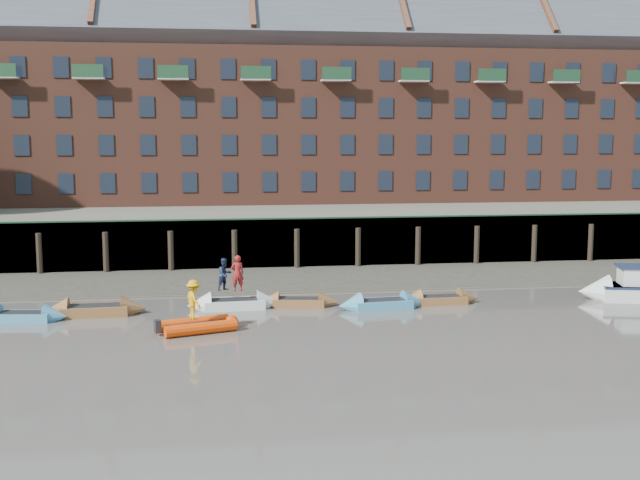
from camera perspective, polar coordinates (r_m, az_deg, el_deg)
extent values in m
plane|color=#5C564F|center=(30.49, -1.02, -9.09)|extent=(220.00, 220.00, 0.00)
cube|color=#3D382F|center=(47.92, -3.55, -2.88)|extent=(110.00, 8.00, 0.50)
cube|color=#4C4336|center=(44.59, -3.22, -3.68)|extent=(110.00, 1.60, 0.10)
cube|color=#2D2A26|center=(52.00, -3.92, -0.25)|extent=(110.00, 0.80, 3.20)
cylinder|color=black|center=(52.37, -19.34, -0.95)|extent=(0.36, 0.36, 2.60)
cylinder|color=black|center=(51.71, -14.99, -0.88)|extent=(0.36, 0.36, 2.60)
cylinder|color=black|center=(51.35, -10.56, -0.81)|extent=(0.36, 0.36, 2.60)
cylinder|color=black|center=(51.30, -6.09, -0.73)|extent=(0.36, 0.36, 2.60)
cylinder|color=black|center=(51.57, -1.65, -0.64)|extent=(0.36, 0.36, 2.60)
cylinder|color=black|center=(52.14, 2.73, -0.56)|extent=(0.36, 0.36, 2.60)
cylinder|color=black|center=(53.01, 6.98, -0.47)|extent=(0.36, 0.36, 2.60)
cylinder|color=black|center=(54.15, 11.08, -0.38)|extent=(0.36, 0.36, 2.60)
cylinder|color=black|center=(55.57, 14.99, -0.30)|extent=(0.36, 0.36, 2.60)
cylinder|color=black|center=(57.23, 18.69, -0.22)|extent=(0.36, 0.36, 2.60)
cube|color=#264C2D|center=(51.49, -3.91, 1.52)|extent=(110.00, 0.06, 0.10)
cube|color=#5E594D|center=(65.47, -4.72, 1.39)|extent=(110.00, 28.00, 3.20)
cube|color=brown|center=(66.06, -4.84, 8.05)|extent=(80.00, 10.00, 12.00)
cube|color=#42444C|center=(66.49, -4.91, 14.27)|extent=(80.60, 15.56, 15.56)
cube|color=black|center=(62.57, -20.32, 3.77)|extent=(1.10, 0.12, 1.50)
cube|color=black|center=(61.99, -17.61, 3.85)|extent=(1.10, 0.12, 1.50)
cube|color=black|center=(61.55, -14.85, 3.93)|extent=(1.10, 0.12, 1.50)
cube|color=black|center=(61.25, -12.06, 4.00)|extent=(1.10, 0.12, 1.50)
cube|color=black|center=(61.10, -9.25, 4.06)|extent=(1.10, 0.12, 1.50)
cube|color=black|center=(61.09, -6.43, 4.12)|extent=(1.10, 0.12, 1.50)
cube|color=black|center=(61.24, -3.62, 4.16)|extent=(1.10, 0.12, 1.50)
cube|color=black|center=(61.52, -0.82, 4.19)|extent=(1.10, 0.12, 1.50)
cube|color=black|center=(61.96, 1.94, 4.21)|extent=(1.10, 0.12, 1.50)
cube|color=black|center=(62.53, 4.66, 4.22)|extent=(1.10, 0.12, 1.50)
cube|color=black|center=(63.24, 7.32, 4.22)|extent=(1.10, 0.12, 1.50)
cube|color=black|center=(64.08, 9.92, 4.22)|extent=(1.10, 0.12, 1.50)
cube|color=black|center=(65.05, 12.45, 4.20)|extent=(1.10, 0.12, 1.50)
cube|color=black|center=(66.15, 14.89, 4.18)|extent=(1.10, 0.12, 1.50)
cube|color=black|center=(67.36, 17.26, 4.15)|extent=(1.10, 0.12, 1.50)
cube|color=black|center=(68.67, 19.53, 4.12)|extent=(1.10, 0.12, 1.50)
cube|color=black|center=(70.10, 21.72, 4.08)|extent=(1.10, 0.12, 1.50)
cube|color=black|center=(62.46, -20.45, 6.33)|extent=(1.10, 0.12, 1.50)
cube|color=black|center=(61.88, -17.72, 6.44)|extent=(1.10, 0.12, 1.50)
cube|color=black|center=(61.44, -14.95, 6.54)|extent=(1.10, 0.12, 1.50)
cube|color=black|center=(61.14, -12.14, 6.62)|extent=(1.10, 0.12, 1.50)
cube|color=black|center=(60.99, -9.31, 6.69)|extent=(1.10, 0.12, 1.50)
cube|color=black|center=(60.98, -6.47, 6.74)|extent=(1.10, 0.12, 1.50)
cube|color=black|center=(61.12, -3.64, 6.78)|extent=(1.10, 0.12, 1.50)
cube|color=black|center=(61.41, -0.83, 6.80)|extent=(1.10, 0.12, 1.50)
cube|color=black|center=(61.85, 1.95, 6.80)|extent=(1.10, 0.12, 1.50)
cube|color=black|center=(62.42, 4.69, 6.79)|extent=(1.10, 0.12, 1.50)
cube|color=black|center=(63.13, 7.37, 6.76)|extent=(1.10, 0.12, 1.50)
cube|color=black|center=(63.98, 9.98, 6.72)|extent=(1.10, 0.12, 1.50)
cube|color=black|center=(64.95, 12.52, 6.67)|extent=(1.10, 0.12, 1.50)
cube|color=black|center=(66.04, 14.98, 6.60)|extent=(1.10, 0.12, 1.50)
cube|color=black|center=(67.25, 17.35, 6.53)|extent=(1.10, 0.12, 1.50)
cube|color=black|center=(68.57, 19.64, 6.45)|extent=(1.10, 0.12, 1.50)
cube|color=black|center=(62.48, -20.57, 8.89)|extent=(1.10, 0.12, 1.50)
cube|color=black|center=(61.90, -17.83, 9.03)|extent=(1.10, 0.12, 1.50)
cube|color=black|center=(61.45, -15.04, 9.15)|extent=(1.10, 0.12, 1.50)
cube|color=black|center=(61.16, -12.21, 9.24)|extent=(1.10, 0.12, 1.50)
cube|color=black|center=(61.00, -9.37, 9.32)|extent=(1.10, 0.12, 1.50)
cube|color=black|center=(61.00, -6.51, 9.37)|extent=(1.10, 0.12, 1.50)
cube|color=black|center=(61.14, -3.66, 9.40)|extent=(1.10, 0.12, 1.50)
cube|color=black|center=(61.43, -0.83, 9.41)|extent=(1.10, 0.12, 1.50)
cube|color=black|center=(61.86, 1.97, 9.39)|extent=(1.10, 0.12, 1.50)
cube|color=black|center=(62.44, 4.72, 9.36)|extent=(1.10, 0.12, 1.50)
cube|color=black|center=(63.15, 7.41, 9.30)|extent=(1.10, 0.12, 1.50)
cube|color=black|center=(63.99, 10.04, 9.23)|extent=(1.10, 0.12, 1.50)
cube|color=black|center=(64.96, 12.59, 9.14)|extent=(1.10, 0.12, 1.50)
cube|color=black|center=(66.06, 15.07, 9.03)|extent=(1.10, 0.12, 1.50)
cube|color=black|center=(67.27, 17.45, 8.92)|extent=(1.10, 0.12, 1.50)
cube|color=black|center=(68.59, 19.75, 8.79)|extent=(1.10, 0.12, 1.50)
cube|color=black|center=(62.62, -20.69, 11.45)|extent=(1.10, 0.12, 1.50)
cube|color=black|center=(62.04, -17.94, 11.61)|extent=(1.10, 0.12, 1.50)
cube|color=black|center=(61.60, -15.13, 11.75)|extent=(1.10, 0.12, 1.50)
cube|color=black|center=(61.30, -12.29, 11.86)|extent=(1.10, 0.12, 1.50)
cube|color=black|center=(61.15, -9.43, 11.94)|extent=(1.10, 0.12, 1.50)
cube|color=black|center=(61.14, -6.55, 12.00)|extent=(1.10, 0.12, 1.50)
cube|color=black|center=(61.28, -3.68, 12.02)|extent=(1.10, 0.12, 1.50)
cube|color=black|center=(61.57, -0.84, 12.01)|extent=(1.10, 0.12, 1.50)
cube|color=black|center=(62.00, 1.98, 11.98)|extent=(1.10, 0.12, 1.50)
cube|color=black|center=(62.58, 4.75, 11.92)|extent=(1.10, 0.12, 1.50)
cube|color=black|center=(63.29, 7.46, 11.84)|extent=(1.10, 0.12, 1.50)
cube|color=black|center=(64.13, 10.10, 11.73)|extent=(1.10, 0.12, 1.50)
cube|color=black|center=(65.10, 12.67, 11.60)|extent=(1.10, 0.12, 1.50)
cube|color=black|center=(66.19, 15.15, 11.45)|extent=(1.10, 0.12, 1.50)
cube|color=black|center=(67.40, 17.55, 11.29)|extent=(1.10, 0.12, 1.50)
cube|color=black|center=(68.72, 19.86, 11.12)|extent=(1.10, 0.12, 1.50)
cone|color=silver|center=(41.01, -21.64, -4.95)|extent=(1.08, 1.22, 1.15)
cube|color=teal|center=(40.20, -20.41, -5.13)|extent=(2.81, 1.52, 0.42)
cone|color=teal|center=(39.71, -18.27, -5.18)|extent=(1.18, 1.33, 1.21)
cube|color=black|center=(40.16, -20.42, -4.86)|extent=(2.33, 1.17, 0.06)
cube|color=brown|center=(40.33, -15.71, -4.83)|extent=(3.20, 1.55, 0.49)
cone|color=brown|center=(40.20, -13.11, -4.79)|extent=(1.28, 1.47, 1.42)
cone|color=brown|center=(40.55, -18.30, -4.87)|extent=(1.28, 1.47, 1.42)
cube|color=black|center=(40.28, -15.72, -4.52)|extent=(2.66, 1.18, 0.06)
cube|color=silver|center=(40.51, -6.12, -4.54)|extent=(3.08, 1.53, 0.47)
cone|color=silver|center=(40.69, -3.66, -4.46)|extent=(1.24, 1.42, 1.35)
cone|color=silver|center=(40.41, -8.60, -4.62)|extent=(1.24, 1.42, 1.35)
cube|color=black|center=(40.47, -6.13, -4.25)|extent=(2.56, 1.16, 0.06)
cube|color=brown|center=(40.89, -1.52, -4.43)|extent=(2.75, 1.57, 0.41)
cone|color=brown|center=(40.84, 0.61, -4.44)|extent=(1.18, 1.32, 1.17)
cone|color=brown|center=(40.99, -3.64, -4.41)|extent=(1.18, 1.32, 1.17)
cube|color=black|center=(40.85, -1.52, -4.18)|extent=(2.27, 1.21, 0.06)
cube|color=teal|center=(40.41, 4.43, -4.56)|extent=(3.03, 1.62, 0.45)
cone|color=teal|center=(40.97, 6.69, -4.42)|extent=(1.27, 1.43, 1.31)
cone|color=teal|center=(39.92, 2.11, -4.70)|extent=(1.27, 1.43, 1.31)
cube|color=black|center=(40.37, 4.44, -4.28)|extent=(2.52, 1.24, 0.06)
cube|color=brown|center=(41.86, 8.51, -4.22)|extent=(2.70, 1.28, 0.42)
cone|color=brown|center=(42.36, 10.51, -4.12)|extent=(1.07, 1.23, 1.20)
cone|color=brown|center=(41.42, 6.46, -4.31)|extent=(1.07, 1.23, 1.20)
cube|color=black|center=(41.83, 8.51, -3.97)|extent=(2.24, 0.97, 0.06)
cylinder|color=#E63D06|center=(36.71, -8.98, -5.84)|extent=(3.22, 1.51, 0.53)
cylinder|color=#E63D06|center=(35.66, -8.45, -6.23)|extent=(3.22, 1.51, 0.53)
sphere|color=#E63D06|center=(36.67, -6.30, -5.80)|extent=(0.61, 0.61, 0.61)
cube|color=black|center=(36.18, -8.72, -6.03)|extent=(2.83, 1.71, 0.18)
cone|color=silver|center=(44.81, 18.87, -3.49)|extent=(1.94, 2.16, 1.85)
cube|color=silver|center=(45.24, 21.75, -2.39)|extent=(2.21, 1.80, 0.93)
cube|color=#19233F|center=(45.16, 21.78, -1.76)|extent=(2.52, 2.04, 0.09)
imported|color=maroon|center=(40.17, -5.89, -2.35)|extent=(0.71, 0.52, 1.80)
imported|color=#19233F|center=(40.32, -6.79, -2.44)|extent=(1.01, 0.98, 1.64)
imported|color=orange|center=(35.86, -8.97, -4.21)|extent=(1.06, 1.31, 1.77)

